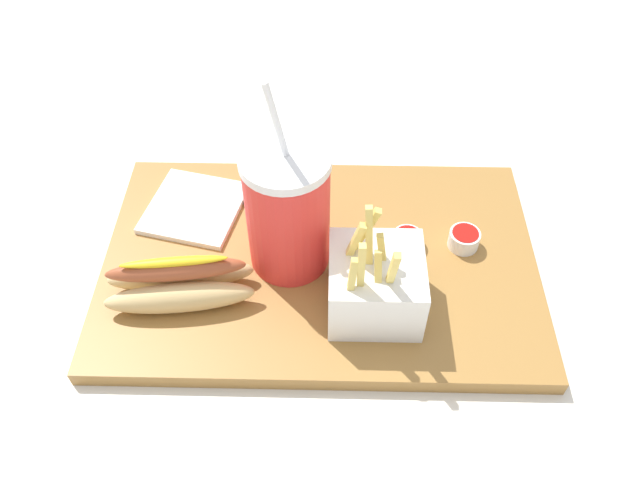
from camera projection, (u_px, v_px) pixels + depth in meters
ground_plane at (320, 273)px, 0.75m from camera, size 2.40×2.40×0.02m
food_tray at (320, 262)px, 0.74m from camera, size 0.50×0.32×0.02m
soda_cup at (288, 210)px, 0.67m from camera, size 0.09×0.09×0.24m
fries_basket at (375, 284)px, 0.66m from camera, size 0.10×0.10×0.14m
hot_dog_1 at (179, 282)px, 0.67m from camera, size 0.17×0.08×0.06m
ketchup_cup_1 at (407, 239)px, 0.73m from camera, size 0.03×0.03×0.02m
ketchup_cup_2 at (256, 195)px, 0.78m from camera, size 0.03×0.03×0.02m
ketchup_cup_3 at (464, 238)px, 0.73m from camera, size 0.04×0.04×0.02m
napkin_stack at (195, 208)px, 0.78m from camera, size 0.13×0.13×0.01m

